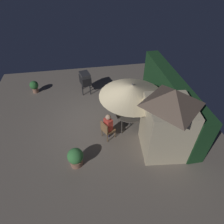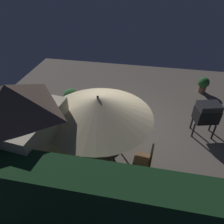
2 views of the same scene
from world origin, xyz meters
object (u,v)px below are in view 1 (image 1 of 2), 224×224
(potted_plant_by_grill, at_px, (34,86))
(patio_umbrella, at_px, (132,90))
(potted_plant_by_shed, at_px, (76,157))
(person_in_red, at_px, (108,124))
(chair_near_shed, at_px, (107,129))
(garden_shed, at_px, (167,122))
(patio_table, at_px, (130,113))
(chair_far_side, at_px, (157,123))
(bbq_grill, at_px, (85,79))
(chair_toward_hedge, at_px, (127,99))

(potted_plant_by_grill, bearing_deg, patio_umbrella, 53.20)
(potted_plant_by_shed, bearing_deg, person_in_red, 129.90)
(patio_umbrella, relative_size, chair_near_shed, 3.00)
(garden_shed, relative_size, chair_near_shed, 3.19)
(patio_table, relative_size, chair_far_side, 1.51)
(garden_shed, bearing_deg, chair_near_shed, -113.49)
(bbq_grill, distance_m, potted_plant_by_grill, 2.94)
(chair_toward_hedge, xyz_separation_m, potted_plant_by_shed, (3.03, -2.62, -0.10))
(patio_umbrella, relative_size, person_in_red, 2.14)
(garden_shed, xyz_separation_m, bbq_grill, (-4.59, -2.75, -0.61))
(bbq_grill, distance_m, chair_toward_hedge, 2.65)
(chair_far_side, bearing_deg, bbq_grill, -142.14)
(chair_near_shed, bearing_deg, bbq_grill, -169.94)
(chair_far_side, height_order, person_in_red, person_in_red)
(patio_table, bearing_deg, bbq_grill, -149.39)
(patio_table, bearing_deg, person_in_red, -61.55)
(chair_near_shed, distance_m, chair_toward_hedge, 2.30)
(potted_plant_by_shed, height_order, person_in_red, person_in_red)
(chair_toward_hedge, distance_m, potted_plant_by_shed, 4.01)
(potted_plant_by_shed, height_order, potted_plant_by_grill, potted_plant_by_shed)
(patio_umbrella, distance_m, bbq_grill, 3.70)
(bbq_grill, xyz_separation_m, chair_far_side, (3.69, 2.87, -0.33))
(bbq_grill, bearing_deg, chair_toward_hedge, 47.69)
(garden_shed, relative_size, patio_umbrella, 1.06)
(potted_plant_by_grill, bearing_deg, potted_plant_by_shed, 22.68)
(bbq_grill, distance_m, person_in_red, 3.70)
(patio_umbrella, xyz_separation_m, potted_plant_by_grill, (-3.49, -4.67, -1.52))
(patio_table, bearing_deg, garden_shed, 31.70)
(patio_umbrella, xyz_separation_m, chair_far_side, (0.64, 1.06, -1.40))
(patio_umbrella, height_order, potted_plant_by_grill, patio_umbrella)
(garden_shed, height_order, patio_umbrella, garden_shed)
(chair_toward_hedge, distance_m, potted_plant_by_grill, 5.30)
(patio_umbrella, distance_m, person_in_red, 1.67)
(patio_table, relative_size, chair_near_shed, 1.51)
(chair_far_side, relative_size, potted_plant_by_shed, 1.13)
(garden_shed, relative_size, bbq_grill, 2.39)
(bbq_grill, bearing_deg, chair_far_side, 37.86)
(patio_umbrella, xyz_separation_m, person_in_red, (0.58, -1.08, -1.14))
(bbq_grill, bearing_deg, chair_near_shed, 10.06)
(chair_toward_hedge, xyz_separation_m, person_in_red, (1.86, -1.22, 0.26))
(patio_table, distance_m, potted_plant_by_grill, 5.84)
(bbq_grill, relative_size, person_in_red, 0.95)
(patio_table, distance_m, patio_umbrella, 1.20)
(person_in_red, bearing_deg, garden_shed, 64.78)
(potted_plant_by_shed, xyz_separation_m, potted_plant_by_grill, (-5.25, -2.19, -0.02))
(garden_shed, relative_size, chair_far_side, 3.19)
(garden_shed, distance_m, potted_plant_by_grill, 7.62)
(garden_shed, xyz_separation_m, person_in_red, (-0.95, -2.03, -0.68))
(patio_table, height_order, patio_umbrella, patio_umbrella)
(chair_near_shed, distance_m, chair_far_side, 2.21)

